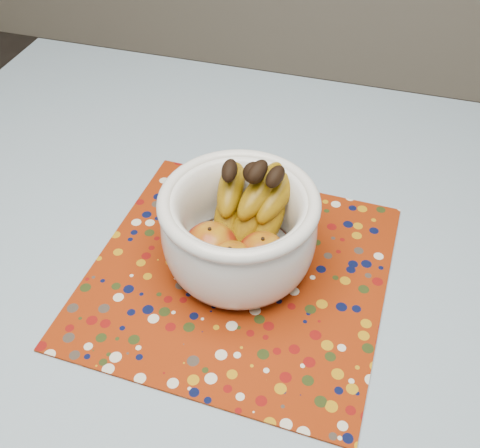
# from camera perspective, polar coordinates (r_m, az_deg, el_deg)

# --- Properties ---
(table) EXTENTS (1.20, 1.20, 0.75)m
(table) POSITION_cam_1_polar(r_m,az_deg,el_deg) (0.85, -3.00, -12.39)
(table) COLOR brown
(table) RESTS_ON ground
(tablecloth) EXTENTS (1.32, 1.32, 0.01)m
(tablecloth) POSITION_cam_1_polar(r_m,az_deg,el_deg) (0.79, -3.22, -9.13)
(tablecloth) COLOR #6084A0
(tablecloth) RESTS_ON table
(placemat) EXTENTS (0.43, 0.43, 0.00)m
(placemat) POSITION_cam_1_polar(r_m,az_deg,el_deg) (0.82, -0.16, -4.95)
(placemat) COLOR maroon
(placemat) RESTS_ON tablecloth
(fruit_bowl) EXTENTS (0.22, 0.22, 0.17)m
(fruit_bowl) POSITION_cam_1_polar(r_m,az_deg,el_deg) (0.78, 0.31, 0.02)
(fruit_bowl) COLOR white
(fruit_bowl) RESTS_ON placemat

